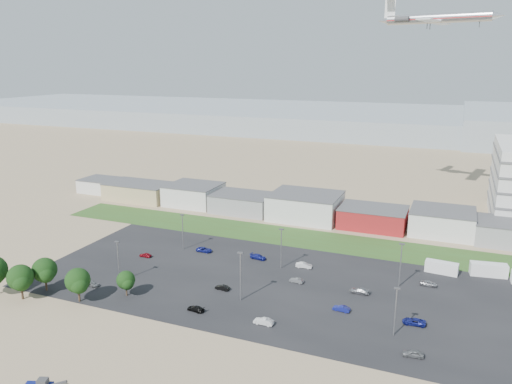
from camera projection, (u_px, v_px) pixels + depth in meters
The scene contains 32 objects.
ground at pixel (230, 322), 97.85m from camera, with size 700.00×700.00×0.00m, color #8C7A59.
parking_lot at pixel (287, 286), 113.94m from camera, with size 120.00×50.00×0.01m, color black.
grass_strip at pixel (306, 239), 144.45m from camera, with size 160.00×16.00×0.02m, color #334F1D.
hills_backdrop at pixel (462, 126), 364.37m from camera, with size 700.00×200.00×9.00m, color gray, non-canonical shape.
building_row at pixel (274, 203), 166.69m from camera, with size 170.00×20.00×8.00m, color silver, non-canonical shape.
box_trailer_a at pixel (442, 268), 120.44m from camera, with size 7.56×2.36×2.83m, color silver, non-canonical shape.
box_trailer_b at pixel (489, 270), 118.85m from camera, with size 8.30×2.59×3.11m, color silver, non-canonical shape.
tree_left at pixel (21, 280), 106.40m from camera, with size 5.89×5.89×8.83m, color black, non-canonical shape.
tree_mid at pixel (45, 272), 110.45m from camera, with size 5.80×5.80×8.70m, color black, non-canonical shape.
tree_right at pixel (78, 283), 105.40m from camera, with size 5.65×5.65×8.48m, color black, non-canonical shape.
tree_near at pixel (126, 282), 108.25m from camera, with size 4.32×4.32×6.48m, color black, non-canonical shape.
lightpole_front_l at pixel (118, 262), 114.92m from camera, with size 1.16×0.48×9.88m, color slate, non-canonical shape.
lightpole_front_m at pixel (241, 276), 105.67m from camera, with size 1.28×0.54×10.92m, color slate, non-canonical shape.
lightpole_front_r at pixel (395, 312), 92.00m from camera, with size 1.13×0.47×9.62m, color slate, non-canonical shape.
lightpole_back_l at pixel (183, 232), 135.01m from camera, with size 1.16×0.49×9.90m, color slate, non-canonical shape.
lightpole_back_m at pixel (281, 249), 122.47m from camera, with size 1.20×0.50×10.23m, color slate, non-canonical shape.
lightpole_back_r at pixel (400, 265), 112.28m from camera, with size 1.22×0.51×10.35m, color slate, non-canonical shape.
airliner at pixel (438, 18), 160.05m from camera, with size 39.87×27.19×11.78m, color silver, non-canonical shape.
parked_car_0 at pixel (414, 322), 96.85m from camera, with size 2.06×4.46×1.24m, color navy.
parked_car_1 at pixel (341, 308), 102.10m from camera, with size 1.24×3.57×1.18m, color navy.
parked_car_2 at pixel (413, 353), 86.24m from camera, with size 1.47×3.65×1.24m, color #595B5E.
parked_car_3 at pixel (196, 309), 102.11m from camera, with size 1.54×3.80×1.10m, color black.
parked_car_4 at pixel (222, 287), 111.71m from camera, with size 1.18×3.40×1.12m, color black.
parked_car_5 at pixel (145, 255), 130.62m from camera, with size 1.32×3.27×1.12m, color maroon.
parked_car_6 at pixel (258, 257), 129.21m from camera, with size 1.76×4.34×1.26m, color navy.
parked_car_7 at pixel (296, 280), 115.39m from camera, with size 1.16×3.34×1.10m, color #595B5E.
parked_car_8 at pixel (429, 283), 113.56m from camera, with size 1.51×3.77×1.28m, color #A5A5AA.
parked_car_9 at pixel (204, 250), 134.16m from camera, with size 2.00×4.35×1.21m, color navy.
parked_car_10 at pixel (92, 284), 113.63m from camera, with size 1.58×3.88×1.13m, color #595B5E.
parked_car_11 at pixel (304, 265), 123.70m from camera, with size 1.40×4.01×1.32m, color silver.
parked_car_12 at pixel (359, 291), 109.91m from camera, with size 1.75×4.31×1.25m, color #A5A5AA.
parked_car_13 at pixel (264, 321), 96.90m from camera, with size 1.38×3.96×1.31m, color silver.
Camera 1 is at (38.12, -79.81, 49.34)m, focal length 35.00 mm.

